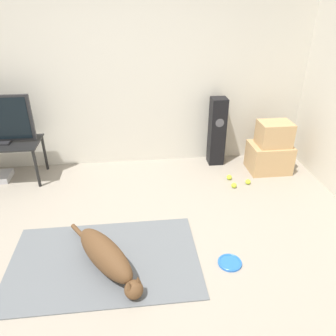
# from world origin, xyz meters

# --- Properties ---
(ground_plane) EXTENTS (12.00, 12.00, 0.00)m
(ground_plane) POSITION_xyz_m (0.00, 0.00, 0.00)
(ground_plane) COLOR #9E9384
(wall_back) EXTENTS (8.00, 0.06, 2.55)m
(wall_back) POSITION_xyz_m (0.00, 2.10, 1.27)
(wall_back) COLOR beige
(wall_back) RESTS_ON ground_plane
(area_rug) EXTENTS (1.69, 1.06, 0.01)m
(area_rug) POSITION_xyz_m (-0.09, 0.09, 0.01)
(area_rug) COLOR slate
(area_rug) RESTS_ON ground_plane
(dog) EXTENTS (0.68, 0.98, 0.28)m
(dog) POSITION_xyz_m (-0.05, -0.01, 0.14)
(dog) COLOR brown
(dog) RESTS_ON area_rug
(frisbee) EXTENTS (0.21, 0.21, 0.03)m
(frisbee) POSITION_xyz_m (1.02, -0.07, 0.01)
(frisbee) COLOR blue
(frisbee) RESTS_ON ground_plane
(cardboard_box_lower) EXTENTS (0.53, 0.41, 0.37)m
(cardboard_box_lower) POSITION_xyz_m (2.02, 1.59, 0.19)
(cardboard_box_lower) COLOR tan
(cardboard_box_lower) RESTS_ON ground_plane
(cardboard_box_upper) EXTENTS (0.41, 0.32, 0.31)m
(cardboard_box_upper) POSITION_xyz_m (2.04, 1.58, 0.53)
(cardboard_box_upper) COLOR tan
(cardboard_box_upper) RESTS_ON cardboard_box_lower
(floor_speaker) EXTENTS (0.21, 0.21, 0.93)m
(floor_speaker) POSITION_xyz_m (1.37, 1.89, 0.47)
(floor_speaker) COLOR black
(floor_speaker) RESTS_ON ground_plane
(tennis_ball_by_boxes) EXTENTS (0.07, 0.07, 0.07)m
(tennis_ball_by_boxes) POSITION_xyz_m (1.63, 1.25, 0.03)
(tennis_ball_by_boxes) COLOR #C6E033
(tennis_ball_by_boxes) RESTS_ON ground_plane
(tennis_ball_near_speaker) EXTENTS (0.07, 0.07, 0.07)m
(tennis_ball_near_speaker) POSITION_xyz_m (1.43, 1.18, 0.03)
(tennis_ball_near_speaker) COLOR #C6E033
(tennis_ball_near_speaker) RESTS_ON ground_plane
(tennis_ball_loose_on_carpet) EXTENTS (0.07, 0.07, 0.07)m
(tennis_ball_loose_on_carpet) POSITION_xyz_m (1.43, 1.39, 0.03)
(tennis_ball_loose_on_carpet) COLOR #C6E033
(tennis_ball_loose_on_carpet) RESTS_ON ground_plane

